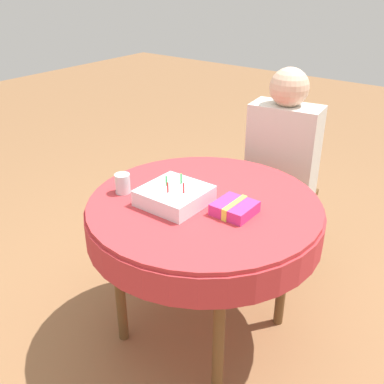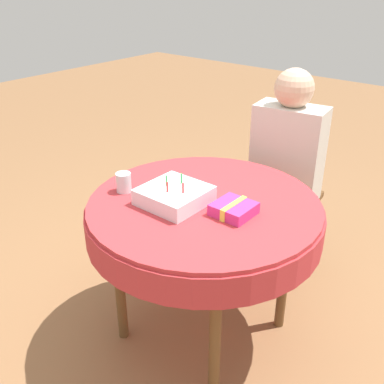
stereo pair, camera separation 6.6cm
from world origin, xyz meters
name	(u,v)px [view 1 (the left image)]	position (x,y,z in m)	size (l,w,h in m)	color
ground_plane	(202,329)	(0.00, 0.00, 0.00)	(12.00, 12.00, 0.00)	#8C603D
dining_table	(204,219)	(0.00, 0.00, 0.68)	(1.08, 1.08, 0.77)	#BC3338
chair	(284,181)	(-0.02, 0.87, 0.53)	(0.44, 0.44, 1.00)	brown
person	(282,153)	(-0.01, 0.77, 0.75)	(0.42, 0.34, 1.24)	#DBB293
birthday_cake	(174,196)	(-0.10, -0.09, 0.80)	(0.27, 0.27, 0.12)	white
drinking_glass	(123,183)	(-0.36, -0.16, 0.81)	(0.07, 0.07, 0.09)	silver
gift_box	(235,208)	(0.17, -0.01, 0.79)	(0.16, 0.17, 0.06)	#D13384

